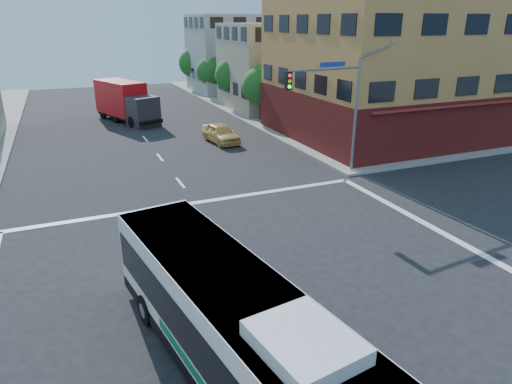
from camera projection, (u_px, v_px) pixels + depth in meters
name	position (u px, v px, depth m)	size (l,w,h in m)	color
ground	(269.00, 293.00, 16.46)	(120.00, 120.00, 0.00)	black
sidewalk_ne	(402.00, 96.00, 59.34)	(50.00, 50.00, 0.15)	gray
corner_building_ne	(397.00, 64.00, 37.59)	(18.10, 15.44, 14.00)	#B87F42
building_east_near	(282.00, 66.00, 50.34)	(12.06, 10.06, 9.00)	tan
building_east_far	(237.00, 54.00, 62.24)	(12.06, 10.06, 10.00)	#989894
signal_mast_ne	(335.00, 97.00, 27.16)	(7.91, 1.13, 8.07)	slate
street_tree_a	(262.00, 84.00, 43.60)	(3.60, 3.60, 5.53)	#382414
street_tree_b	(233.00, 73.00, 50.44)	(3.80, 3.80, 5.79)	#382414
street_tree_c	(211.00, 69.00, 57.44)	(3.40, 3.40, 5.29)	#382414
street_tree_d	(194.00, 61.00, 64.19)	(4.00, 4.00, 6.03)	#382414
transit_bus	(234.00, 330.00, 11.86)	(4.28, 11.94, 3.46)	black
box_truck	(126.00, 103.00, 43.84)	(5.25, 8.73, 3.79)	#29282E
parked_car	(221.00, 133.00, 36.60)	(1.79, 4.44, 1.51)	#E1B95C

